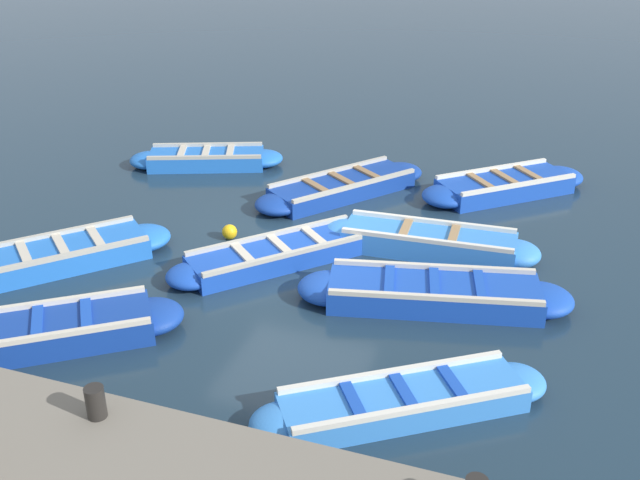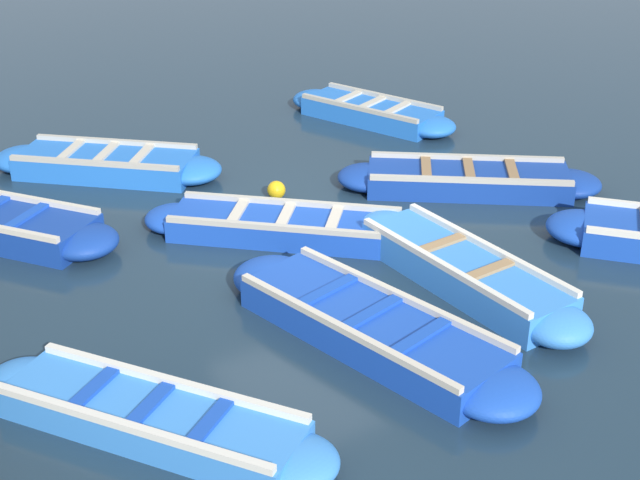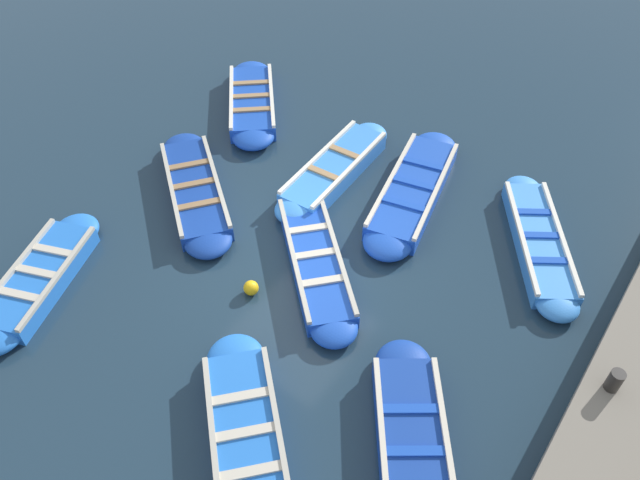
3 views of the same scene
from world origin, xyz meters
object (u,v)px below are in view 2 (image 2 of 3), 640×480
at_px(boat_far_corner, 286,227).
at_px(boat_centre, 152,418).
at_px(boat_outer_left, 371,112).
at_px(boat_broadside, 371,327).
at_px(boat_end_of_row, 107,164).
at_px(boat_tucked, 463,271).
at_px(boat_drifting, 468,180).
at_px(buoy_orange_near, 276,190).

bearing_deg(boat_far_corner, boat_centre, 42.49).
height_order(boat_far_corner, boat_outer_left, boat_outer_left).
distance_m(boat_broadside, boat_outer_left, 7.01).
bearing_deg(boat_end_of_row, boat_broadside, 97.34).
relative_size(boat_centre, boat_tucked, 0.94).
height_order(boat_drifting, boat_broadside, boat_broadside).
bearing_deg(boat_tucked, buoy_orange_near, -79.40).
bearing_deg(boat_broadside, boat_tucked, -165.70).
bearing_deg(buoy_orange_near, boat_drifting, 153.65).
bearing_deg(boat_far_corner, boat_drifting, 178.21).
bearing_deg(boat_tucked, boat_centre, 7.76).
relative_size(boat_outer_left, buoy_orange_near, 12.76).
bearing_deg(boat_outer_left, boat_broadside, 54.90).
xyz_separation_m(boat_centre, boat_end_of_row, (-1.78, -6.02, 0.02)).
height_order(boat_broadside, boat_outer_left, boat_broadside).
relative_size(boat_broadside, boat_end_of_row, 1.26).
height_order(boat_far_corner, boat_broadside, boat_broadside).
distance_m(boat_far_corner, buoy_orange_near, 1.25).
relative_size(boat_far_corner, boat_centre, 0.98).
distance_m(boat_outer_left, buoy_orange_near, 3.64).
distance_m(boat_far_corner, boat_centre, 4.08).
xyz_separation_m(boat_drifting, boat_end_of_row, (4.24, -3.36, 0.01)).
xyz_separation_m(boat_end_of_row, buoy_orange_near, (-1.74, 2.12, -0.04)).
xyz_separation_m(boat_centre, buoy_orange_near, (-3.52, -3.90, -0.02)).
xyz_separation_m(boat_centre, boat_outer_left, (-6.57, -5.89, 0.01)).
bearing_deg(boat_tucked, boat_end_of_row, -66.60).
bearing_deg(boat_tucked, boat_outer_left, -114.47).
bearing_deg(boat_outer_left, boat_far_corner, 41.36).
bearing_deg(boat_tucked, boat_broadside, 14.30).
distance_m(boat_drifting, boat_outer_left, 3.27).
xyz_separation_m(boat_tucked, boat_outer_left, (-2.42, -5.33, -0.03)).
bearing_deg(boat_centre, boat_outer_left, -138.12).
bearing_deg(boat_outer_left, buoy_orange_near, 33.14).
distance_m(boat_far_corner, boat_outer_left, 4.74).
height_order(boat_drifting, buoy_orange_near, boat_drifting).
bearing_deg(boat_far_corner, boat_tucked, 117.40).
distance_m(boat_end_of_row, boat_outer_left, 4.79).
bearing_deg(boat_end_of_row, boat_tucked, 113.40).
relative_size(boat_far_corner, buoy_orange_near, 12.79).
bearing_deg(boat_end_of_row, boat_drifting, 141.58).
bearing_deg(buoy_orange_near, boat_outer_left, -146.86).
bearing_deg(boat_drifting, boat_end_of_row, -38.42).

